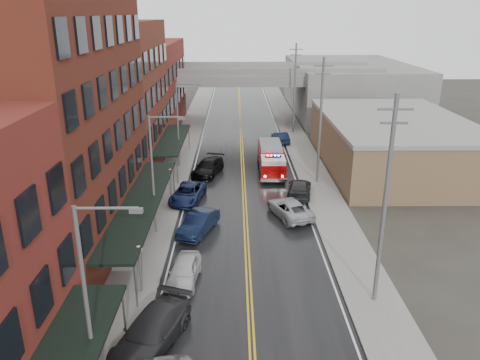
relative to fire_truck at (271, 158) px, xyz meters
name	(u,v)px	position (x,y,z in m)	size (l,w,h in m)	color
road	(245,202)	(-2.90, -8.10, -1.52)	(11.00, 160.00, 0.02)	black
sidewalk_left	(161,202)	(-10.20, -8.10, -1.46)	(3.00, 160.00, 0.15)	slate
sidewalk_right	(327,201)	(4.40, -8.10, -1.46)	(3.00, 160.00, 0.15)	slate
curb_left	(180,202)	(-8.55, -8.10, -1.46)	(0.30, 160.00, 0.15)	gray
curb_right	(309,201)	(2.75, -8.10, -1.46)	(0.30, 160.00, 0.15)	gray
brick_building_b	(49,119)	(-16.20, -15.10, 7.47)	(9.00, 20.00, 18.00)	#582417
brick_building_c	(114,97)	(-16.20, 2.40, 5.97)	(9.00, 15.00, 15.00)	maroon
brick_building_far	(146,86)	(-16.20, 19.90, 4.47)	(9.00, 20.00, 12.00)	maroon
tan_building	(393,144)	(13.10, 1.90, 0.97)	(14.00, 22.00, 5.00)	brown
right_far_block	(348,87)	(15.10, 31.90, 2.47)	(18.00, 30.00, 8.00)	slate
awning_1	(142,202)	(-10.39, -15.10, 1.46)	(2.60, 18.00, 3.09)	black
awning_2	(173,139)	(-10.39, 2.40, 1.45)	(2.60, 13.00, 3.09)	black
globe_lamp_1	(139,258)	(-9.30, -22.10, 0.78)	(0.44, 0.44, 3.12)	#59595B
globe_lamp_2	(170,178)	(-9.30, -8.10, 0.78)	(0.44, 0.44, 3.12)	#59595B
street_lamp_0	(91,294)	(-9.45, -30.10, 3.65)	(2.64, 0.22, 9.00)	#59595B
street_lamp_1	(156,168)	(-9.45, -14.10, 3.65)	(2.64, 0.22, 9.00)	#59595B
street_lamp_2	(180,120)	(-9.45, 1.90, 3.65)	(2.64, 0.22, 9.00)	#59595B
utility_pole_0	(385,200)	(4.30, -23.10, 4.77)	(1.80, 0.24, 12.00)	#59595B
utility_pole_1	(320,119)	(4.30, -3.10, 4.77)	(1.80, 0.24, 12.00)	#59595B
utility_pole_2	(295,87)	(4.30, 16.90, 4.77)	(1.80, 0.24, 12.00)	#59595B
overpass	(240,82)	(-2.90, 23.90, 4.45)	(40.00, 10.00, 7.50)	slate
fire_truck	(271,158)	(0.00, 0.00, 0.00)	(3.14, 7.76, 2.83)	#8F0607
parked_car_left_3	(151,331)	(-7.90, -26.80, -0.69)	(2.35, 5.78, 1.68)	#262629
parked_car_left_4	(184,271)	(-6.89, -20.91, -0.79)	(1.75, 4.34, 1.48)	silver
parked_car_left_5	(198,223)	(-6.50, -14.05, -0.74)	(1.67, 4.78, 1.58)	black
parked_car_left_6	(188,193)	(-7.90, -7.76, -0.81)	(2.41, 5.23, 1.45)	#121F46
parked_car_left_7	(208,167)	(-6.50, -0.53, -0.74)	(2.22, 5.45, 1.58)	black
parked_car_right_0	(289,208)	(0.70, -11.14, -0.81)	(2.38, 5.17, 1.44)	#A9ADB1
parked_car_right_1	(299,188)	(2.10, -6.60, -0.80)	(2.06, 5.07, 1.47)	#232325
parked_car_right_2	(273,147)	(0.79, 7.10, -0.76)	(1.82, 4.53, 1.54)	#BEBEBE
parked_car_right_3	(281,137)	(2.09, 11.76, -0.81)	(1.52, 4.36, 1.44)	black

